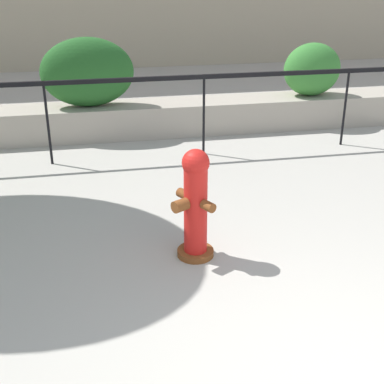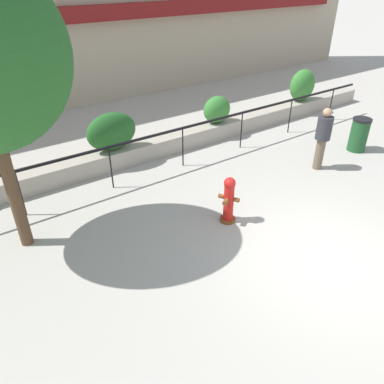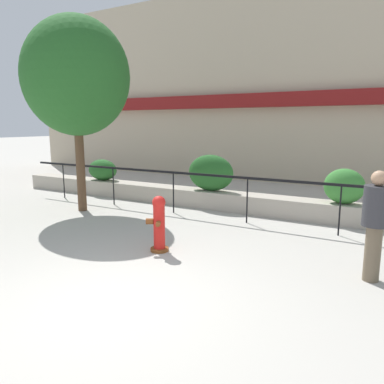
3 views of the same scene
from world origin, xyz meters
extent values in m
cube|color=#ADA393|center=(0.00, 6.00, 0.25)|extent=(18.00, 0.70, 0.50)
cube|color=black|center=(0.00, 4.90, 1.12)|extent=(15.00, 0.05, 0.06)
cylinder|color=black|center=(-2.14, 4.90, 0.57)|extent=(0.04, 0.04, 1.15)
cylinder|color=black|center=(0.00, 4.90, 0.57)|extent=(0.04, 0.04, 1.15)
cylinder|color=black|center=(2.14, 4.90, 0.57)|extent=(0.04, 0.04, 1.15)
ellipsoid|color=#235B23|center=(-1.57, 6.00, 1.02)|extent=(1.41, 0.62, 1.04)
ellipsoid|color=#387F33|center=(2.05, 6.00, 0.93)|extent=(0.95, 0.64, 0.86)
cylinder|color=brown|center=(-0.68, 2.11, 0.03)|extent=(0.48, 0.48, 0.06)
cylinder|color=red|center=(-0.68, 2.11, 0.48)|extent=(0.30, 0.30, 0.85)
sphere|color=red|center=(-0.68, 2.11, 0.95)|extent=(0.25, 0.25, 0.25)
cylinder|color=brown|center=(-0.84, 2.02, 0.59)|extent=(0.18, 0.17, 0.11)
cylinder|color=brown|center=(-0.76, 2.26, 0.59)|extent=(0.14, 0.15, 0.09)
cylinder|color=brown|center=(-0.60, 1.96, 0.59)|extent=(0.14, 0.15, 0.09)
camera|label=1|loc=(-1.57, -2.26, 2.66)|focal=50.00mm
camera|label=2|loc=(-5.22, -2.98, 4.86)|focal=35.00mm
camera|label=3|loc=(3.29, -3.55, 2.41)|focal=35.00mm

